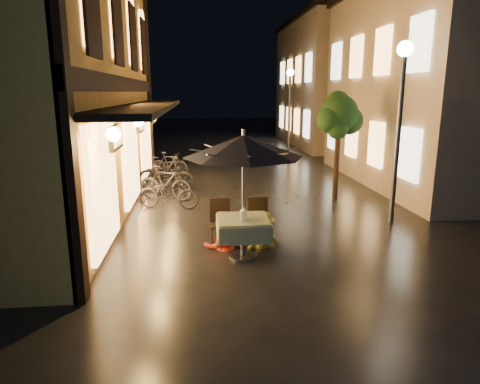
{
  "coord_description": "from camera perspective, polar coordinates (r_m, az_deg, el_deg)",
  "views": [
    {
      "loc": [
        -1.65,
        -7.57,
        3.12
      ],
      "look_at": [
        -0.82,
        0.76,
        1.15
      ],
      "focal_mm": 32.0,
      "sensor_mm": 36.0,
      "label": 1
    }
  ],
  "objects": [
    {
      "name": "bicycle_3",
      "position": [
        14.08,
        -10.15,
        2.51
      ],
      "size": [
        1.89,
        1.17,
        1.1
      ],
      "primitive_type": "imported",
      "rotation": [
        0.0,
        0.0,
        1.96
      ],
      "color": "black",
      "rests_on": "ground"
    },
    {
      "name": "bicycle_5",
      "position": [
        16.52,
        -9.35,
        3.73
      ],
      "size": [
        1.53,
        0.93,
        0.89
      ],
      "primitive_type": "imported",
      "rotation": [
        0.0,
        0.0,
        1.19
      ],
      "color": "black",
      "rests_on": "ground"
    },
    {
      "name": "bicycle_2",
      "position": [
        13.98,
        -9.8,
        2.24
      ],
      "size": [
        2.02,
        1.19,
        1.0
      ],
      "primitive_type": "imported",
      "rotation": [
        0.0,
        0.0,
        1.27
      ],
      "color": "black",
      "rests_on": "ground"
    },
    {
      "name": "ground",
      "position": [
        8.35,
        6.23,
        -8.78
      ],
      "size": [
        90.0,
        90.0,
        0.0
      ],
      "primitive_type": "plane",
      "color": "black",
      "rests_on": "ground"
    },
    {
      "name": "east_building_far",
      "position": [
        27.16,
        14.43,
        13.96
      ],
      "size": [
        7.3,
        10.3,
        7.3
      ],
      "color": "#B5A98B",
      "rests_on": "ground"
    },
    {
      "name": "east_building_near",
      "position": [
        16.78,
        28.08,
        12.71
      ],
      "size": [
        7.3,
        9.3,
        6.8
      ],
      "color": "#B5A98B",
      "rests_on": "ground"
    },
    {
      "name": "cafe_chair_left",
      "position": [
        8.86,
        -2.67,
        -3.71
      ],
      "size": [
        0.42,
        0.42,
        0.97
      ],
      "color": "black",
      "rests_on": "ground"
    },
    {
      "name": "table_lantern",
      "position": [
        7.94,
        0.53,
        -2.85
      ],
      "size": [
        0.16,
        0.16,
        0.25
      ],
      "color": "white",
      "rests_on": "cafe_table"
    },
    {
      "name": "person_orange",
      "position": [
        8.62,
        -2.5,
        -2.7
      ],
      "size": [
        0.84,
        0.71,
        1.51
      ],
      "primitive_type": "imported",
      "rotation": [
        0.0,
        0.0,
        3.35
      ],
      "color": "red",
      "rests_on": "ground"
    },
    {
      "name": "bicycle_1",
      "position": [
        12.71,
        -9.91,
        1.18
      ],
      "size": [
        1.74,
        1.14,
        1.02
      ],
      "primitive_type": "imported",
      "rotation": [
        0.0,
        0.0,
        1.14
      ],
      "color": "black",
      "rests_on": "ground"
    },
    {
      "name": "bicycle_0",
      "position": [
        11.76,
        -9.54,
        -0.1
      ],
      "size": [
        1.79,
        0.99,
        0.89
      ],
      "primitive_type": "imported",
      "rotation": [
        0.0,
        0.0,
        1.32
      ],
      "color": "black",
      "rests_on": "ground"
    },
    {
      "name": "cafe_table",
      "position": [
        8.18,
        0.42,
        -4.8
      ],
      "size": [
        0.99,
        0.99,
        0.78
      ],
      "color": "#59595E",
      "rests_on": "ground"
    },
    {
      "name": "person_yellow",
      "position": [
        8.71,
        3.07,
        -2.81
      ],
      "size": [
        1.04,
        0.77,
        1.43
      ],
      "primitive_type": "imported",
      "rotation": [
        0.0,
        0.0,
        3.43
      ],
      "color": "yellow",
      "rests_on": "ground"
    },
    {
      "name": "streetlamp_near",
      "position": [
        10.64,
        20.66,
        11.32
      ],
      "size": [
        0.36,
        0.36,
        4.23
      ],
      "color": "#59595E",
      "rests_on": "ground"
    },
    {
      "name": "streetlamp_far",
      "position": [
        22.07,
        6.65,
        12.61
      ],
      "size": [
        0.36,
        0.36,
        4.23
      ],
      "color": "#59595E",
      "rests_on": "ground"
    },
    {
      "name": "west_building",
      "position": [
        12.28,
        -25.94,
        14.71
      ],
      "size": [
        5.9,
        11.4,
        7.4
      ],
      "color": "gold",
      "rests_on": "ground"
    },
    {
      "name": "street_tree",
      "position": [
        12.77,
        13.1,
        9.75
      ],
      "size": [
        1.43,
        1.2,
        3.15
      ],
      "color": "black",
      "rests_on": "ground"
    },
    {
      "name": "patio_umbrella",
      "position": [
        7.84,
        0.44,
        6.11
      ],
      "size": [
        2.24,
        2.24,
        2.46
      ],
      "color": "#59595E",
      "rests_on": "ground"
    },
    {
      "name": "cafe_chair_right",
      "position": [
        8.94,
        2.47,
        -3.56
      ],
      "size": [
        0.42,
        0.42,
        0.97
      ],
      "color": "black",
      "rests_on": "ground"
    },
    {
      "name": "bicycle_4",
      "position": [
        14.92,
        -10.06,
        2.65
      ],
      "size": [
        1.72,
        0.85,
        0.87
      ],
      "primitive_type": "imported",
      "rotation": [
        0.0,
        0.0,
        1.4
      ],
      "color": "black",
      "rests_on": "ground"
    }
  ]
}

